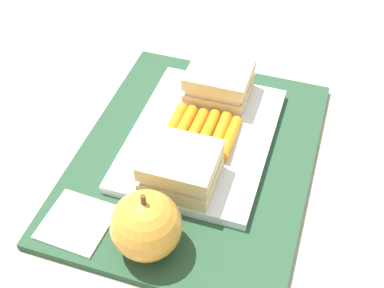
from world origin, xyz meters
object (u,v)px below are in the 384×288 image
object	(u,v)px
sandwich_half_right	(181,168)
apple	(146,226)
food_tray	(201,138)
sandwich_half_left	(219,82)
carrot_sticks_bundle	(201,131)
paper_napkin	(77,222)

from	to	relation	value
sandwich_half_right	apple	xyz separation A→B (m)	(0.09, -0.01, 0.00)
food_tray	sandwich_half_right	xyz separation A→B (m)	(0.08, 0.00, 0.03)
sandwich_half_left	apple	xyz separation A→B (m)	(0.24, -0.01, 0.00)
sandwich_half_right	carrot_sticks_bundle	world-z (taller)	sandwich_half_right
food_tray	apple	distance (m)	0.17
food_tray	sandwich_half_left	size ratio (longest dim) A/B	2.88
apple	paper_napkin	distance (m)	0.09
sandwich_half_left	sandwich_half_right	distance (m)	0.16
sandwich_half_left	apple	bearing A→B (deg)	-1.80
carrot_sticks_bundle	paper_napkin	xyz separation A→B (m)	(0.16, -0.09, -0.02)
sandwich_half_left	sandwich_half_right	xyz separation A→B (m)	(0.16, 0.00, 0.00)
food_tray	paper_napkin	world-z (taller)	food_tray
food_tray	carrot_sticks_bundle	world-z (taller)	carrot_sticks_bundle
sandwich_half_right	paper_napkin	bearing A→B (deg)	-48.22
sandwich_half_right	carrot_sticks_bundle	size ratio (longest dim) A/B	0.93
apple	paper_napkin	xyz separation A→B (m)	(-0.00, -0.08, -0.04)
sandwich_half_left	sandwich_half_right	size ratio (longest dim) A/B	1.00
sandwich_half_left	sandwich_half_right	world-z (taller)	same
apple	paper_napkin	size ratio (longest dim) A/B	1.20
paper_napkin	sandwich_half_right	bearing A→B (deg)	131.78
paper_napkin	carrot_sticks_bundle	bearing A→B (deg)	149.96
food_tray	paper_napkin	xyz separation A→B (m)	(0.16, -0.09, -0.00)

